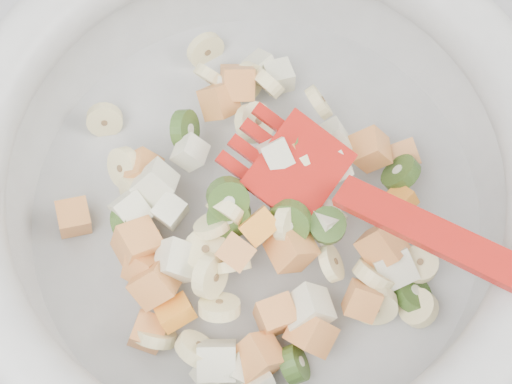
{
  "coord_description": "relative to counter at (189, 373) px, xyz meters",
  "views": [
    {
      "loc": [
        0.07,
        1.3,
        1.41
      ],
      "look_at": [
        0.08,
        1.48,
        0.95
      ],
      "focal_mm": 55.0,
      "sensor_mm": 36.0,
      "label": 1
    }
  ],
  "objects": [
    {
      "name": "counter",
      "position": [
        0.0,
        0.0,
        0.0
      ],
      "size": [
        2.0,
        0.6,
        0.9
      ],
      "primitive_type": "cube",
      "color": "#A09FA5",
      "rests_on": "ground"
    },
    {
      "name": "mixing_bowl",
      "position": [
        0.08,
        0.03,
        0.51
      ],
      "size": [
        0.4,
        0.38,
        0.13
      ],
      "color": "#BCBCBA",
      "rests_on": "counter"
    }
  ]
}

